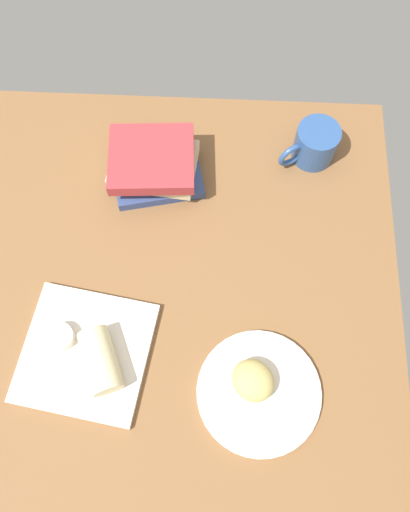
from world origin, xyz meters
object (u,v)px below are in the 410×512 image
(round_plate, at_px, (259,392))
(coffee_mug, at_px, (314,144))
(sauce_cup, at_px, (60,337))
(breakfast_wrap, at_px, (101,360))
(book_stack, at_px, (154,166))
(square_plate, at_px, (86,353))
(scone_pastry, at_px, (253,380))

(round_plate, xyz_separation_m, coffee_mug, (-0.11, -0.52, 0.04))
(round_plate, bearing_deg, coffee_mug, -102.13)
(sauce_cup, relative_size, breakfast_wrap, 0.45)
(book_stack, relative_size, coffee_mug, 1.61)
(round_plate, distance_m, sauce_cup, 0.39)
(breakfast_wrap, relative_size, book_stack, 0.56)
(square_plate, height_order, sauce_cup, sauce_cup)
(round_plate, bearing_deg, breakfast_wrap, -7.65)
(sauce_cup, bearing_deg, scone_pastry, 169.82)
(square_plate, xyz_separation_m, breakfast_wrap, (-0.04, 0.02, 0.04))
(round_plate, height_order, breakfast_wrap, breakfast_wrap)
(square_plate, bearing_deg, book_stack, -104.57)
(round_plate, relative_size, sauce_cup, 4.37)
(round_plate, distance_m, square_plate, 0.34)
(square_plate, relative_size, book_stack, 1.13)
(breakfast_wrap, bearing_deg, sauce_cup, -49.56)
(book_stack, bearing_deg, coffee_mug, -168.34)
(breakfast_wrap, bearing_deg, book_stack, -121.57)
(square_plate, relative_size, sauce_cup, 4.45)
(sauce_cup, relative_size, coffee_mug, 0.41)
(book_stack, height_order, coffee_mug, book_stack)
(coffee_mug, bearing_deg, square_plate, 46.32)
(sauce_cup, bearing_deg, breakfast_wrap, 153.14)
(square_plate, bearing_deg, sauce_cup, -26.86)
(book_stack, bearing_deg, square_plate, 75.43)
(sauce_cup, height_order, coffee_mug, coffee_mug)
(coffee_mug, bearing_deg, round_plate, 77.87)
(breakfast_wrap, bearing_deg, square_plate, -49.56)
(scone_pastry, distance_m, square_plate, 0.32)
(sauce_cup, bearing_deg, book_stack, -112.04)
(scone_pastry, relative_size, square_plate, 0.34)
(round_plate, relative_size, coffee_mug, 1.79)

